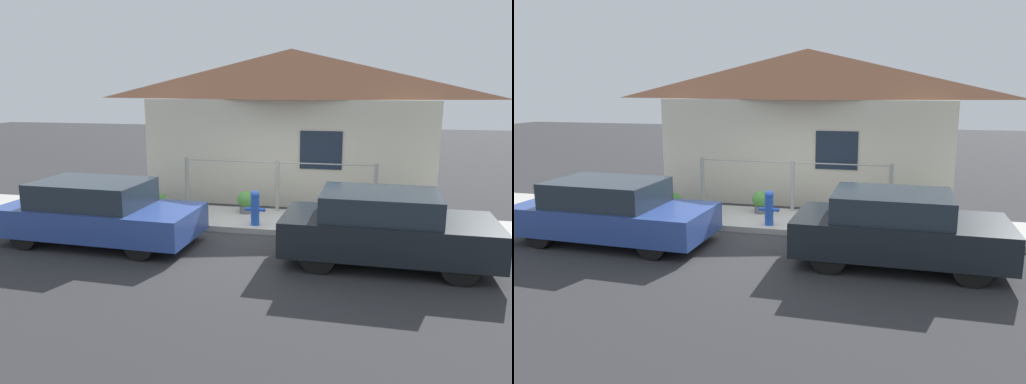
{
  "view_description": "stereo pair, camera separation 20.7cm",
  "coord_description": "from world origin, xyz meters",
  "views": [
    {
      "loc": [
        2.16,
        -10.35,
        3.21
      ],
      "look_at": [
        -0.22,
        0.3,
        0.9
      ],
      "focal_mm": 35.0,
      "sensor_mm": 36.0,
      "label": 1
    },
    {
      "loc": [
        2.36,
        -10.3,
        3.21
      ],
      "look_at": [
        -0.22,
        0.3,
        0.9
      ],
      "focal_mm": 35.0,
      "sensor_mm": 36.0,
      "label": 2
    }
  ],
  "objects": [
    {
      "name": "car_right",
      "position": [
        2.55,
        -1.26,
        0.69
      ],
      "size": [
        3.82,
        1.85,
        1.35
      ],
      "rotation": [
        0.0,
        0.0,
        -0.02
      ],
      "color": "black",
      "rests_on": "ground_plane"
    },
    {
      "name": "sidewalk",
      "position": [
        0.0,
        0.96,
        0.07
      ],
      "size": [
        24.0,
        1.91,
        0.13
      ],
      "color": "#B2AFA8",
      "rests_on": "ground_plane"
    },
    {
      "name": "car_left",
      "position": [
        -3.23,
        -1.26,
        0.66
      ],
      "size": [
        4.15,
        1.93,
        1.31
      ],
      "rotation": [
        0.0,
        0.0,
        -0.04
      ],
      "color": "#2D4793",
      "rests_on": "ground_plane"
    },
    {
      "name": "fire_hydrant",
      "position": [
        -0.25,
        0.31,
        0.55
      ],
      "size": [
        0.46,
        0.21,
        0.8
      ],
      "color": "blue",
      "rests_on": "sidewalk"
    },
    {
      "name": "potted_plant_corner",
      "position": [
        2.64,
        1.25,
        0.46
      ],
      "size": [
        0.47,
        0.47,
        0.6
      ],
      "color": "#9E5638",
      "rests_on": "sidewalk"
    },
    {
      "name": "house",
      "position": [
        0.0,
        3.68,
        3.34
      ],
      "size": [
        8.27,
        2.23,
        4.24
      ],
      "color": "beige",
      "rests_on": "ground_plane"
    },
    {
      "name": "potted_plant_near_hydrant",
      "position": [
        -0.71,
        1.33,
        0.43
      ],
      "size": [
        0.42,
        0.42,
        0.55
      ],
      "color": "slate",
      "rests_on": "sidewalk"
    },
    {
      "name": "fence",
      "position": [
        0.0,
        1.76,
        0.83
      ],
      "size": [
        4.9,
        0.1,
        1.28
      ],
      "color": "#999993",
      "rests_on": "sidewalk"
    },
    {
      "name": "potted_plant_by_fence",
      "position": [
        -2.92,
        1.12,
        0.36
      ],
      "size": [
        0.34,
        0.34,
        0.44
      ],
      "color": "brown",
      "rests_on": "sidewalk"
    },
    {
      "name": "ground_plane",
      "position": [
        0.0,
        0.0,
        0.0
      ],
      "size": [
        60.0,
        60.0,
        0.0
      ],
      "primitive_type": "plane",
      "color": "#2D2D30"
    }
  ]
}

